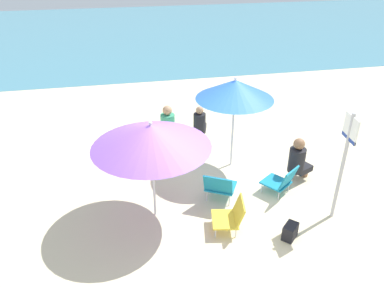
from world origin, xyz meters
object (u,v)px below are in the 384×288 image
object	(u,v)px
beach_chair_d	(169,145)
person_c	(170,126)
umbrella_blue	(235,89)
person_a	(298,160)
person_b	(200,123)
beach_chair_c	(220,186)
beach_bag	(290,231)
umbrella_purple	(151,136)
warning_sign	(345,153)
beach_chair_a	(231,216)
beach_chair_b	(282,181)

from	to	relation	value
beach_chair_d	person_c	size ratio (longest dim) A/B	0.75
umbrella_blue	person_c	bearing A→B (deg)	136.07
beach_chair_d	person_c	xyz separation A→B (m)	(0.10, 0.52, 0.22)
beach_chair_d	person_a	distance (m)	2.75
person_b	beach_chair_c	bearing A→B (deg)	-166.66
person_c	beach_bag	size ratio (longest dim) A/B	3.54
beach_chair_c	umbrella_purple	bearing A→B (deg)	125.70
person_c	warning_sign	bearing A→B (deg)	-25.76
beach_chair_c	person_a	xyz separation A→B (m)	(1.67, 0.34, 0.15)
beach_chair_a	beach_chair_d	bearing A→B (deg)	-65.46
person_a	person_b	xyz separation A→B (m)	(-1.50, 2.11, -0.04)
person_b	beach_chair_b	bearing A→B (deg)	-140.42
beach_chair_c	warning_sign	size ratio (longest dim) A/B	0.38
beach_chair_d	person_b	bearing A→B (deg)	74.08
beach_chair_d	umbrella_purple	bearing A→B (deg)	-70.03
person_a	person_b	distance (m)	2.59
umbrella_purple	beach_chair_a	world-z (taller)	umbrella_purple
person_c	beach_bag	world-z (taller)	person_c
beach_chair_b	person_b	xyz separation A→B (m)	(-1.01, 2.48, 0.13)
beach_chair_c	person_a	world-z (taller)	person_a
umbrella_purple	person_c	size ratio (longest dim) A/B	1.94
beach_chair_c	person_b	world-z (taller)	person_b
umbrella_purple	person_a	bearing A→B (deg)	9.58
beach_chair_c	beach_bag	world-z (taller)	beach_chair_c
person_b	warning_sign	distance (m)	3.74
umbrella_blue	person_c	world-z (taller)	umbrella_blue
beach_bag	beach_chair_b	bearing A→B (deg)	74.28
umbrella_blue	beach_chair_d	world-z (taller)	umbrella_blue
beach_chair_a	beach_bag	xyz separation A→B (m)	(0.88, -0.40, -0.15)
umbrella_purple	person_a	world-z (taller)	umbrella_purple
beach_chair_a	beach_chair_b	size ratio (longest dim) A/B	0.83
umbrella_purple	umbrella_blue	world-z (taller)	umbrella_blue
beach_chair_d	beach_bag	size ratio (longest dim) A/B	2.66
beach_chair_c	person_c	xyz separation A→B (m)	(-0.56, 2.30, 0.17)
beach_chair_c	person_c	size ratio (longest dim) A/B	0.74
beach_chair_b	person_a	size ratio (longest dim) A/B	0.74
beach_chair_c	person_a	distance (m)	1.71
beach_chair_d	person_c	world-z (taller)	person_c
umbrella_blue	beach_chair_b	xyz separation A→B (m)	(0.60, -1.24, -1.39)
person_a	person_c	bearing A→B (deg)	113.56
umbrella_purple	beach_chair_a	distance (m)	1.85
person_c	beach_bag	xyz separation A→B (m)	(1.42, -3.48, -0.38)
beach_chair_a	warning_sign	world-z (taller)	warning_sign
person_b	warning_sign	bearing A→B (deg)	-135.70
person_c	beach_chair_a	bearing A→B (deg)	-53.17
beach_chair_d	person_b	distance (m)	1.07
beach_chair_a	beach_bag	bearing A→B (deg)	166.21
umbrella_purple	beach_chair_d	world-z (taller)	umbrella_purple
umbrella_blue	person_a	distance (m)	1.84
beach_chair_b	beach_chair_d	distance (m)	2.59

